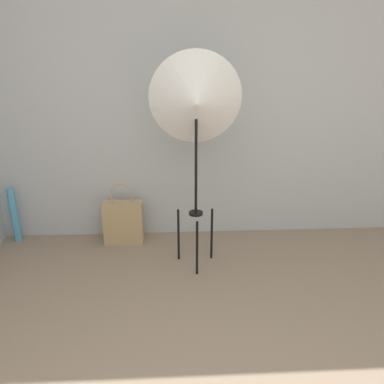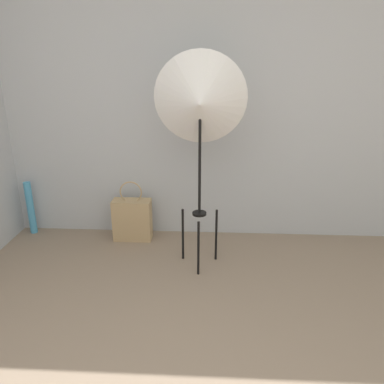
{
  "view_description": "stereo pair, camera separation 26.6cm",
  "coord_description": "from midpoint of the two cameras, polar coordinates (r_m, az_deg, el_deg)",
  "views": [
    {
      "loc": [
        -0.1,
        -0.9,
        1.64
      ],
      "look_at": [
        0.03,
        1.61,
        0.74
      ],
      "focal_mm": 35.0,
      "sensor_mm": 36.0,
      "label": 1
    },
    {
      "loc": [
        0.16,
        -0.9,
        1.64
      ],
      "look_at": [
        0.03,
        1.61,
        0.74
      ],
      "focal_mm": 35.0,
      "sensor_mm": 36.0,
      "label": 2
    }
  ],
  "objects": [
    {
      "name": "paper_roll",
      "position": [
        3.91,
        -27.27,
        -3.16
      ],
      "size": [
        0.07,
        0.07,
        0.52
      ],
      "color": "#4CA3D1",
      "rests_on": "ground_plane"
    },
    {
      "name": "wall_back",
      "position": [
        3.42,
        -3.6,
        14.05
      ],
      "size": [
        8.0,
        0.05,
        2.6
      ],
      "color": "#B7BCC1",
      "rests_on": "ground_plane"
    },
    {
      "name": "tote_bag",
      "position": [
        3.56,
        -12.54,
        -4.53
      ],
      "size": [
        0.36,
        0.16,
        0.58
      ],
      "color": "tan",
      "rests_on": "ground_plane"
    },
    {
      "name": "photo_umbrella",
      "position": [
        2.79,
        -2.16,
        13.41
      ],
      "size": [
        0.7,
        0.32,
        1.7
      ],
      "color": "black",
      "rests_on": "ground_plane"
    }
  ]
}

